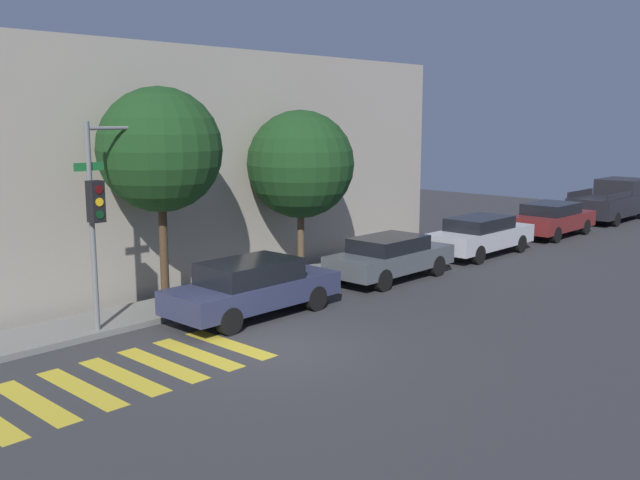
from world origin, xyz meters
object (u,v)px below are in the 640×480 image
at_px(traffic_light_pole, 112,190).
at_px(pickup_truck, 613,200).
at_px(sedan_near_corner, 252,287).
at_px(tree_near_corner, 160,150).
at_px(sedan_tail_of_row, 551,219).
at_px(tree_midblock, 301,164).
at_px(sedan_middle, 390,256).
at_px(sedan_far_end, 481,235).

bearing_deg(traffic_light_pole, pickup_truck, -2.82).
xyz_separation_m(sedan_near_corner, pickup_truck, (22.73, -0.00, 0.20)).
xyz_separation_m(pickup_truck, tree_near_corner, (-23.93, 1.95, 3.11)).
relative_size(sedan_tail_of_row, tree_midblock, 0.87).
xyz_separation_m(sedan_near_corner, sedan_tail_of_row, (16.30, -0.00, -0.00)).
bearing_deg(sedan_middle, tree_midblock, 133.42).
bearing_deg(tree_near_corner, tree_midblock, 0.00).
relative_size(sedan_near_corner, sedan_far_end, 0.97).
relative_size(sedan_far_end, tree_midblock, 0.92).
distance_m(sedan_middle, pickup_truck, 17.22).
xyz_separation_m(sedan_far_end, tree_midblock, (-7.06, 1.95, 2.73)).
distance_m(sedan_tail_of_row, tree_near_corner, 17.92).
distance_m(pickup_truck, tree_midblock, 19.33).
bearing_deg(sedan_near_corner, sedan_middle, -0.00).
height_order(sedan_near_corner, tree_near_corner, tree_near_corner).
distance_m(traffic_light_pole, pickup_truck, 25.83).
distance_m(sedan_middle, sedan_far_end, 5.22).
relative_size(sedan_middle, sedan_far_end, 0.93).
xyz_separation_m(sedan_middle, tree_near_corner, (-6.71, 1.95, 3.34)).
relative_size(sedan_near_corner, sedan_tail_of_row, 1.03).
relative_size(sedan_tail_of_row, tree_near_corner, 0.79).
xyz_separation_m(sedan_near_corner, tree_midblock, (3.66, 1.95, 2.72)).
xyz_separation_m(sedan_tail_of_row, pickup_truck, (6.43, -0.00, 0.20)).
distance_m(sedan_middle, tree_near_corner, 7.74).
relative_size(traffic_light_pole, sedan_far_end, 1.02).
relative_size(sedan_middle, tree_midblock, 0.86).
bearing_deg(sedan_tail_of_row, traffic_light_pole, 176.24).
bearing_deg(tree_midblock, sedan_middle, -46.58).
height_order(sedan_tail_of_row, pickup_truck, pickup_truck).
height_order(sedan_tail_of_row, tree_near_corner, tree_near_corner).
bearing_deg(tree_near_corner, sedan_middle, -16.20).
distance_m(sedan_far_end, sedan_tail_of_row, 5.57).
xyz_separation_m(sedan_near_corner, sedan_far_end, (10.73, -0.00, -0.01)).
distance_m(sedan_middle, tree_midblock, 3.85).
bearing_deg(sedan_tail_of_row, tree_near_corner, 173.65).
bearing_deg(sedan_far_end, traffic_light_pole, 174.71).
bearing_deg(sedan_far_end, tree_near_corner, 170.72).
height_order(traffic_light_pole, sedan_far_end, traffic_light_pole).
relative_size(traffic_light_pole, tree_near_corner, 0.85).
xyz_separation_m(sedan_middle, sedan_tail_of_row, (10.79, 0.00, 0.03)).
bearing_deg(sedan_near_corner, sedan_tail_of_row, -0.00).
bearing_deg(sedan_near_corner, traffic_light_pole, 156.87).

